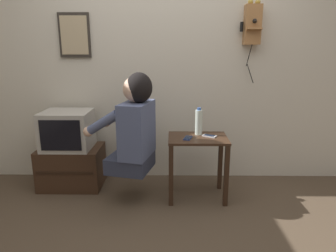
{
  "coord_description": "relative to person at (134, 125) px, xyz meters",
  "views": [
    {
      "loc": [
        0.09,
        -2.08,
        1.37
      ],
      "look_at": [
        0.05,
        0.49,
        0.71
      ],
      "focal_mm": 32.0,
      "sensor_mm": 36.0,
      "label": 1
    }
  ],
  "objects": [
    {
      "name": "framed_picture",
      "position": [
        -0.64,
        0.55,
        0.78
      ],
      "size": [
        0.31,
        0.03,
        0.43
      ],
      "color": "#2D2823"
    },
    {
      "name": "cell_phone_held",
      "position": [
        0.48,
        0.03,
        -0.12
      ],
      "size": [
        0.09,
        0.14,
        0.01
      ],
      "rotation": [
        0.0,
        0.0,
        -0.28
      ],
      "color": "navy",
      "rests_on": "side_table"
    },
    {
      "name": "wall_back",
      "position": [
        0.24,
        0.58,
        0.56
      ],
      "size": [
        6.8,
        0.05,
        2.55
      ],
      "color": "beige",
      "rests_on": "ground_plane"
    },
    {
      "name": "person",
      "position": [
        0.0,
        0.0,
        0.0
      ],
      "size": [
        0.62,
        0.52,
        0.88
      ],
      "rotation": [
        0.0,
        0.0,
        1.33
      ],
      "color": "#2D3347",
      "rests_on": "ground_plane"
    },
    {
      "name": "cell_phone_spare",
      "position": [
        0.68,
        0.1,
        -0.12
      ],
      "size": [
        0.14,
        0.11,
        0.01
      ],
      "rotation": [
        0.0,
        0.0,
        1.04
      ],
      "color": "silver",
      "rests_on": "side_table"
    },
    {
      "name": "ground_plane",
      "position": [
        0.24,
        -0.47,
        -0.72
      ],
      "size": [
        14.0,
        14.0,
        0.0
      ],
      "primitive_type": "plane",
      "color": "#4C3D2D"
    },
    {
      "name": "television",
      "position": [
        -0.7,
        0.28,
        -0.12
      ],
      "size": [
        0.46,
        0.4,
        0.37
      ],
      "color": "#ADA89E",
      "rests_on": "tv_stand"
    },
    {
      "name": "side_table",
      "position": [
        0.57,
        0.08,
        -0.27
      ],
      "size": [
        0.54,
        0.39,
        0.59
      ],
      "color": "#382316",
      "rests_on": "ground_plane"
    },
    {
      "name": "wall_phone_antique",
      "position": [
        1.1,
        0.5,
        0.88
      ],
      "size": [
        0.19,
        0.19,
        0.79
      ],
      "color": "#9E6B3D"
    },
    {
      "name": "tv_stand",
      "position": [
        -0.69,
        0.3,
        -0.51
      ],
      "size": [
        0.61,
        0.43,
        0.41
      ],
      "color": "#382316",
      "rests_on": "ground_plane"
    },
    {
      "name": "water_bottle",
      "position": [
        0.58,
        0.16,
        -0.01
      ],
      "size": [
        0.07,
        0.07,
        0.26
      ],
      "color": "silver",
      "rests_on": "side_table"
    }
  ]
}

